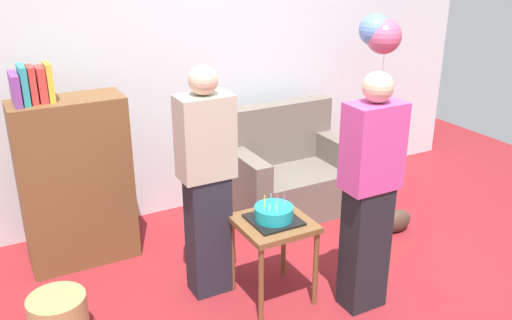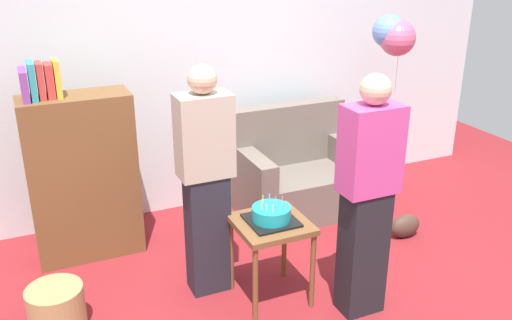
{
  "view_description": "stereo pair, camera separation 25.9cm",
  "coord_description": "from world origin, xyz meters",
  "px_view_note": "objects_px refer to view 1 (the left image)",
  "views": [
    {
      "loc": [
        -1.81,
        -2.51,
        2.36
      ],
      "look_at": [
        -0.13,
        0.61,
        0.95
      ],
      "focal_mm": 39.18,
      "sensor_mm": 36.0,
      "label": 1
    },
    {
      "loc": [
        -1.57,
        -2.62,
        2.36
      ],
      "look_at": [
        -0.13,
        0.61,
        0.95
      ],
      "focal_mm": 39.18,
      "sensor_mm": 36.0,
      "label": 2
    }
  ],
  "objects_px": {
    "wicker_basket": "(59,318)",
    "handbag": "(397,221)",
    "couch": "(288,174)",
    "side_table": "(274,233)",
    "person_holding_cake": "(369,195)",
    "balloon_bunch": "(380,34)",
    "person_blowing_candles": "(207,183)",
    "bookshelf": "(75,180)",
    "birthday_cake": "(274,214)"
  },
  "relations": [
    {
      "from": "handbag",
      "to": "person_blowing_candles",
      "type": "bearing_deg",
      "value": -179.41
    },
    {
      "from": "person_blowing_candles",
      "to": "bookshelf",
      "type": "bearing_deg",
      "value": 145.77
    },
    {
      "from": "person_holding_cake",
      "to": "balloon_bunch",
      "type": "xyz_separation_m",
      "value": [
        1.15,
        1.36,
        0.74
      ]
    },
    {
      "from": "person_blowing_candles",
      "to": "person_holding_cake",
      "type": "height_order",
      "value": "same"
    },
    {
      "from": "side_table",
      "to": "birthday_cake",
      "type": "distance_m",
      "value": 0.14
    },
    {
      "from": "bookshelf",
      "to": "wicker_basket",
      "type": "bearing_deg",
      "value": -110.85
    },
    {
      "from": "bookshelf",
      "to": "birthday_cake",
      "type": "bearing_deg",
      "value": -47.28
    },
    {
      "from": "birthday_cake",
      "to": "handbag",
      "type": "relative_size",
      "value": 1.14
    },
    {
      "from": "bookshelf",
      "to": "wicker_basket",
      "type": "distance_m",
      "value": 1.09
    },
    {
      "from": "couch",
      "to": "balloon_bunch",
      "type": "xyz_separation_m",
      "value": [
        0.83,
        -0.15,
        1.23
      ]
    },
    {
      "from": "wicker_basket",
      "to": "balloon_bunch",
      "type": "xyz_separation_m",
      "value": [
        3.05,
        0.75,
        1.42
      ]
    },
    {
      "from": "couch",
      "to": "wicker_basket",
      "type": "distance_m",
      "value": 2.4
    },
    {
      "from": "wicker_basket",
      "to": "handbag",
      "type": "xyz_separation_m",
      "value": [
        2.8,
        0.06,
        -0.05
      ]
    },
    {
      "from": "person_holding_cake",
      "to": "bookshelf",
      "type": "bearing_deg",
      "value": -30.19
    },
    {
      "from": "handbag",
      "to": "balloon_bunch",
      "type": "height_order",
      "value": "balloon_bunch"
    },
    {
      "from": "handbag",
      "to": "person_holding_cake",
      "type": "bearing_deg",
      "value": -143.53
    },
    {
      "from": "couch",
      "to": "person_holding_cake",
      "type": "relative_size",
      "value": 0.67
    },
    {
      "from": "side_table",
      "to": "person_holding_cake",
      "type": "xyz_separation_m",
      "value": [
        0.5,
        -0.36,
        0.32
      ]
    },
    {
      "from": "birthday_cake",
      "to": "handbag",
      "type": "xyz_separation_m",
      "value": [
        1.41,
        0.31,
        -0.55
      ]
    },
    {
      "from": "couch",
      "to": "balloon_bunch",
      "type": "distance_m",
      "value": 1.49
    },
    {
      "from": "handbag",
      "to": "bookshelf",
      "type": "bearing_deg",
      "value": 161.29
    },
    {
      "from": "side_table",
      "to": "handbag",
      "type": "distance_m",
      "value": 1.5
    },
    {
      "from": "side_table",
      "to": "handbag",
      "type": "xyz_separation_m",
      "value": [
        1.41,
        0.31,
        -0.41
      ]
    },
    {
      "from": "wicker_basket",
      "to": "birthday_cake",
      "type": "bearing_deg",
      "value": -10.3
    },
    {
      "from": "side_table",
      "to": "handbag",
      "type": "bearing_deg",
      "value": 12.52
    },
    {
      "from": "side_table",
      "to": "person_holding_cake",
      "type": "relative_size",
      "value": 0.37
    },
    {
      "from": "person_holding_cake",
      "to": "handbag",
      "type": "height_order",
      "value": "person_holding_cake"
    },
    {
      "from": "wicker_basket",
      "to": "handbag",
      "type": "distance_m",
      "value": 2.81
    },
    {
      "from": "birthday_cake",
      "to": "wicker_basket",
      "type": "distance_m",
      "value": 1.51
    },
    {
      "from": "person_blowing_candles",
      "to": "balloon_bunch",
      "type": "relative_size",
      "value": 0.93
    },
    {
      "from": "bookshelf",
      "to": "person_blowing_candles",
      "type": "distance_m",
      "value": 1.12
    },
    {
      "from": "couch",
      "to": "person_blowing_candles",
      "type": "height_order",
      "value": "person_blowing_candles"
    },
    {
      "from": "person_holding_cake",
      "to": "handbag",
      "type": "relative_size",
      "value": 5.82
    },
    {
      "from": "side_table",
      "to": "person_blowing_candles",
      "type": "distance_m",
      "value": 0.56
    },
    {
      "from": "side_table",
      "to": "wicker_basket",
      "type": "bearing_deg",
      "value": 169.7
    },
    {
      "from": "wicker_basket",
      "to": "person_blowing_candles",
      "type": "bearing_deg",
      "value": 2.19
    },
    {
      "from": "couch",
      "to": "handbag",
      "type": "bearing_deg",
      "value": -54.89
    },
    {
      "from": "side_table",
      "to": "person_holding_cake",
      "type": "bearing_deg",
      "value": -35.99
    },
    {
      "from": "handbag",
      "to": "birthday_cake",
      "type": "bearing_deg",
      "value": -167.48
    },
    {
      "from": "bookshelf",
      "to": "person_blowing_candles",
      "type": "relative_size",
      "value": 0.96
    },
    {
      "from": "bookshelf",
      "to": "balloon_bunch",
      "type": "height_order",
      "value": "balloon_bunch"
    },
    {
      "from": "person_holding_cake",
      "to": "couch",
      "type": "bearing_deg",
      "value": -88.16
    },
    {
      "from": "couch",
      "to": "side_table",
      "type": "xyz_separation_m",
      "value": [
        -0.82,
        -1.15,
        0.17
      ]
    },
    {
      "from": "person_blowing_candles",
      "to": "wicker_basket",
      "type": "relative_size",
      "value": 4.53
    },
    {
      "from": "bookshelf",
      "to": "balloon_bunch",
      "type": "xyz_separation_m",
      "value": [
        2.71,
        -0.15,
        0.9
      ]
    },
    {
      "from": "handbag",
      "to": "couch",
      "type": "bearing_deg",
      "value": 125.11
    },
    {
      "from": "birthday_cake",
      "to": "person_blowing_candles",
      "type": "xyz_separation_m",
      "value": [
        -0.35,
        0.29,
        0.18
      ]
    },
    {
      "from": "couch",
      "to": "side_table",
      "type": "distance_m",
      "value": 1.42
    },
    {
      "from": "birthday_cake",
      "to": "couch",
      "type": "bearing_deg",
      "value": 54.51
    },
    {
      "from": "bookshelf",
      "to": "birthday_cake",
      "type": "height_order",
      "value": "bookshelf"
    }
  ]
}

